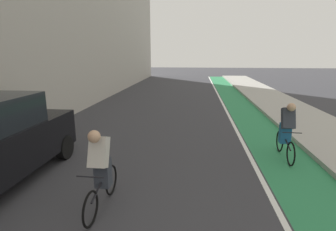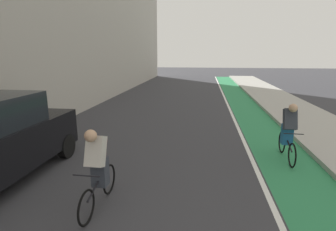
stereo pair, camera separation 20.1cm
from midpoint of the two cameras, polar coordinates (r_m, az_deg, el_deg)
ground_plane at (r=12.48m, az=2.05°, el=0.06°), size 86.49×86.49×0.00m
bike_lane_paint at (r=14.57m, az=17.08°, el=1.41°), size 1.60×39.31×0.00m
lane_divider_stripe at (r=14.45m, az=13.55°, el=1.54°), size 0.12×39.31×0.00m
sidewalk_right at (r=15.09m, az=25.47°, el=1.35°), size 2.86×39.31×0.14m
cyclist_mid at (r=5.10m, az=-13.91°, el=-10.46°), size 0.48×1.67×1.59m
cyclist_trailing at (r=7.89m, az=25.34°, el=-2.81°), size 0.48×1.69×1.60m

